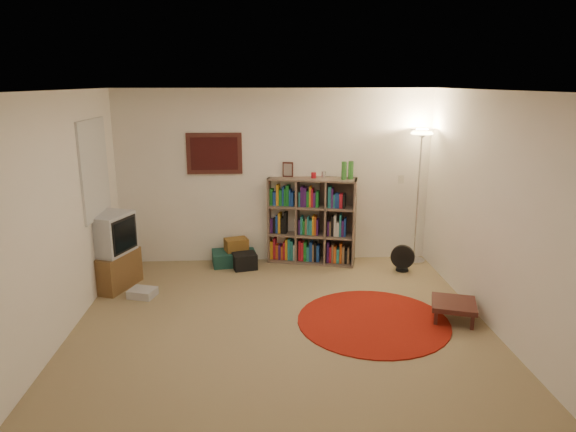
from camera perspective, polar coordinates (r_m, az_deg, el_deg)
name	(u,v)px	position (r m, az deg, el deg)	size (l,w,h in m)	color
room	(276,215)	(5.26, -1.34, 0.15)	(4.54, 4.54, 2.54)	#8B7651
bookshelf	(311,222)	(7.47, 2.54, -0.64)	(1.31, 0.65, 1.51)	brown
floor_lamp	(421,152)	(7.49, 14.54, 6.87)	(0.48, 0.48, 1.95)	white
floor_fan	(403,258)	(7.37, 12.62, -4.60)	(0.33, 0.22, 0.38)	black
tv_stand	(111,252)	(6.95, -19.12, -3.82)	(0.67, 0.79, 0.98)	brown
dvd_box	(143,293)	(6.66, -15.86, -8.21)	(0.37, 0.33, 0.10)	#B7B7BC
suitcase	(234,258)	(7.54, -6.03, -4.61)	(0.66, 0.48, 0.20)	#153A33
wicker_basket	(236,245)	(7.50, -5.77, -3.18)	(0.37, 0.32, 0.18)	brown
duffel_bag	(245,261)	(7.34, -4.84, -5.01)	(0.38, 0.34, 0.22)	black
paper_towel	(294,253)	(7.61, 0.64, -4.09)	(0.16, 0.16, 0.26)	white
red_rug	(373,321)	(5.89, 9.44, -11.44)	(1.68, 1.68, 0.01)	maroon
side_table	(454,305)	(6.06, 17.95, -9.37)	(0.60, 0.60, 0.22)	#3A1714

